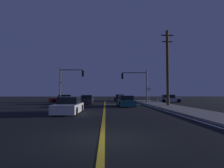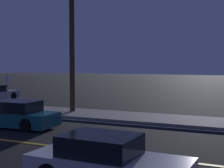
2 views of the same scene
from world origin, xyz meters
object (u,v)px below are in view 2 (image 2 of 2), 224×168
(utility_pole_right, at_px, (72,38))
(street_sign_corner, at_px, (7,87))
(car_parked_curb_teal, at_px, (14,115))
(car_far_approaching_white, at_px, (107,163))

(utility_pole_right, bearing_deg, street_sign_corner, 108.61)
(car_parked_curb_teal, relative_size, car_far_approaching_white, 1.07)
(street_sign_corner, bearing_deg, utility_pole_right, -71.39)
(car_parked_curb_teal, distance_m, street_sign_corner, 5.46)
(car_parked_curb_teal, xyz_separation_m, street_sign_corner, (3.77, 3.80, 1.07))
(car_parked_curb_teal, bearing_deg, street_sign_corner, 42.84)
(street_sign_corner, bearing_deg, car_far_approaching_white, -128.44)
(utility_pole_right, relative_size, street_sign_corner, 3.83)
(car_parked_curb_teal, xyz_separation_m, utility_pole_right, (5.17, -0.36, 4.25))
(car_far_approaching_white, distance_m, utility_pole_right, 13.69)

